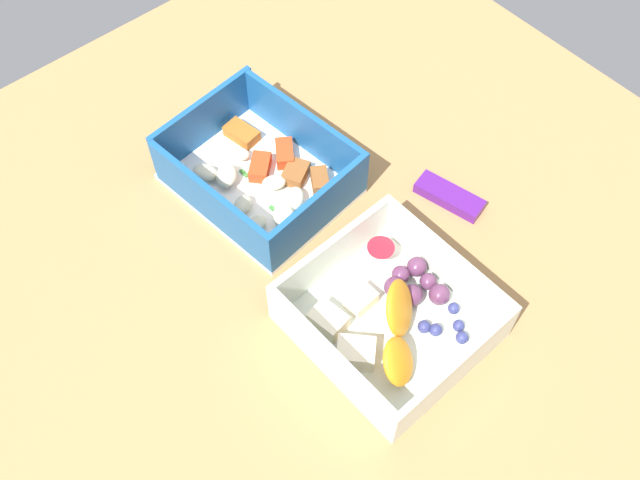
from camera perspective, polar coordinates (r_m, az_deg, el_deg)
name	(u,v)px	position (r cm, az deg, el deg)	size (l,w,h in cm)	color
table_surface	(322,259)	(70.81, 0.18, -1.48)	(80.00, 80.00, 2.00)	#9E7547
pasta_container	(260,174)	(73.33, -4.70, 5.19)	(18.35, 15.16, 6.08)	white
fruit_bowl	(390,315)	(64.84, 5.47, -5.84)	(15.98, 14.88, 5.88)	silver
candy_bar	(449,196)	(74.17, 10.05, 3.38)	(7.00, 2.40, 1.20)	#51197A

